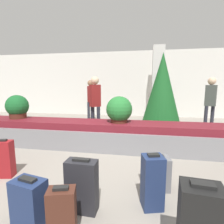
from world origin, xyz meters
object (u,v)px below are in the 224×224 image
object	(u,v)px
suitcase_2	(156,173)
traveler_0	(210,99)
suitcase_6	(62,214)
pillar	(158,84)
suitcase_3	(29,203)
traveler_2	(91,97)
potted_plant_1	(17,107)
suitcase_4	(3,159)
traveler_1	(95,99)
potted_plant_0	(119,110)
suitcase_1	(82,186)
decorated_tree	(162,91)
suitcase_0	(152,182)

from	to	relation	value
suitcase_2	traveler_0	world-z (taller)	traveler_0
suitcase_6	traveler_0	distance (m)	5.65
pillar	traveler_0	size ratio (longest dim) A/B	1.78
suitcase_3	traveler_2	distance (m)	5.62
potted_plant_1	traveler_2	bearing A→B (deg)	67.11
suitcase_2	suitcase_4	distance (m)	2.51
traveler_1	potted_plant_1	bearing A→B (deg)	-11.66
traveler_2	suitcase_2	bearing A→B (deg)	-10.53
traveler_0	traveler_1	xyz separation A→B (m)	(-3.67, -0.86, 0.01)
potted_plant_0	traveler_2	size ratio (longest dim) A/B	0.36
suitcase_1	decorated_tree	world-z (taller)	decorated_tree
suitcase_1	traveler_0	bearing A→B (deg)	57.76
suitcase_0	suitcase_2	size ratio (longest dim) A/B	1.36
traveler_1	traveler_2	xyz separation A→B (m)	(-0.67, 1.72, -0.04)
traveler_2	potted_plant_0	bearing A→B (deg)	-9.45
suitcase_2	traveler_0	distance (m)	4.27
suitcase_1	suitcase_2	bearing A→B (deg)	36.05
potted_plant_1	traveler_1	size ratio (longest dim) A/B	0.35
suitcase_4	pillar	bearing A→B (deg)	50.91
suitcase_2	traveler_1	bearing A→B (deg)	111.08
pillar	suitcase_2	xyz separation A→B (m)	(-0.41, -5.42, -1.35)
suitcase_0	potted_plant_1	size ratio (longest dim) A/B	1.12
suitcase_3	traveler_1	bearing A→B (deg)	105.83
suitcase_4	potted_plant_1	xyz separation A→B (m)	(-1.06, 1.77, 0.64)
traveler_1	suitcase_1	bearing A→B (deg)	59.63
suitcase_2	potted_plant_1	world-z (taller)	potted_plant_1
potted_plant_1	traveler_0	world-z (taller)	traveler_0
suitcase_1	traveler_1	bearing A→B (deg)	104.14
suitcase_2	potted_plant_0	world-z (taller)	potted_plant_0
potted_plant_0	suitcase_4	bearing A→B (deg)	-135.81
suitcase_6	potted_plant_1	size ratio (longest dim) A/B	0.90
suitcase_3	decorated_tree	xyz separation A→B (m)	(1.78, 4.05, 1.08)
traveler_1	potted_plant_0	bearing A→B (deg)	84.41
suitcase_1	traveler_1	xyz separation A→B (m)	(-0.77, 3.46, 0.77)
potted_plant_0	suitcase_0	bearing A→B (deg)	-71.21
pillar	suitcase_1	distance (m)	6.33
suitcase_1	suitcase_6	size ratio (longest dim) A/B	1.19
pillar	suitcase_0	size ratio (longest dim) A/B	4.52
pillar	suitcase_3	size ratio (longest dim) A/B	5.80
suitcase_4	traveler_0	distance (m)	5.91
suitcase_2	traveler_1	size ratio (longest dim) A/B	0.29
suitcase_4	potted_plant_0	size ratio (longest dim) A/B	1.03
suitcase_2	potted_plant_1	xyz separation A→B (m)	(-3.56, 1.69, 0.70)
suitcase_2	suitcase_3	size ratio (longest dim) A/B	0.94
suitcase_1	suitcase_4	bearing A→B (deg)	162.30
potted_plant_1	decorated_tree	distance (m)	4.19
traveler_0	decorated_tree	xyz separation A→B (m)	(-1.61, -0.58, 0.26)
traveler_0	decorated_tree	distance (m)	1.73
suitcase_3	traveler_0	xyz separation A→B (m)	(3.39, 4.63, 0.83)
pillar	suitcase_4	world-z (taller)	pillar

